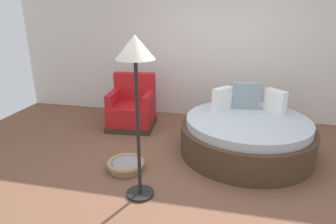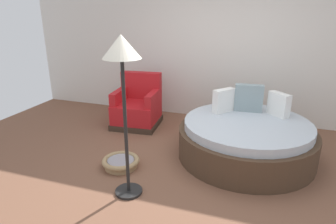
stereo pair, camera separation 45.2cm
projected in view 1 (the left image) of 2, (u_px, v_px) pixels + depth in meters
name	position (u px, v px, depth m)	size (l,w,h in m)	color
ground_plane	(198.00, 168.00, 4.03)	(8.00, 8.00, 0.02)	brown
back_wall	(215.00, 40.00, 5.52)	(8.00, 0.12, 2.99)	silver
round_daybed	(246.00, 135.00, 4.36)	(1.94, 1.94, 0.97)	#473323
red_armchair	(132.00, 109.00, 5.36)	(0.87, 0.87, 0.94)	#38281E
pet_basket	(126.00, 165.00, 3.95)	(0.51, 0.51, 0.13)	#9E7F56
floor_lamp	(136.00, 64.00, 2.93)	(0.40, 0.40, 1.82)	black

